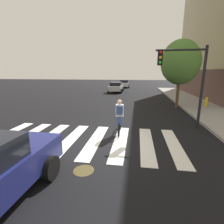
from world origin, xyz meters
TOP-DOWN VIEW (x-y plane):
  - ground_plane at (0.00, 0.00)m, footprint 120.00×120.00m
  - crosswalk_stripes at (-0.53, 0.00)m, footprint 8.35×3.73m
  - manhole_cover at (0.25, -2.30)m, footprint 0.64×0.64m
  - sedan_mid at (-1.34, 18.23)m, footprint 2.05×4.33m
  - sedan_far at (-0.83, 26.43)m, footprint 2.29×4.39m
  - cyclist at (1.00, 0.99)m, footprint 0.37×1.71m
  - traffic_light_near at (4.21, 2.40)m, footprint 2.47×0.28m
  - fire_hydrant at (7.51, 7.98)m, footprint 0.33×0.22m
  - street_tree_near at (5.15, 7.89)m, footprint 3.07×3.07m

SIDE VIEW (x-z plane):
  - ground_plane at x=0.00m, z-range 0.00..0.00m
  - manhole_cover at x=0.25m, z-range 0.00..0.01m
  - crosswalk_stripes at x=-0.53m, z-range 0.00..0.01m
  - fire_hydrant at x=7.51m, z-range 0.14..0.92m
  - sedan_far at x=-0.83m, z-range 0.02..1.50m
  - sedan_mid at x=-1.34m, z-range 0.02..1.52m
  - cyclist at x=1.00m, z-range 0.00..1.69m
  - traffic_light_near at x=4.21m, z-range 0.76..4.96m
  - street_tree_near at x=5.15m, z-range 0.96..6.42m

